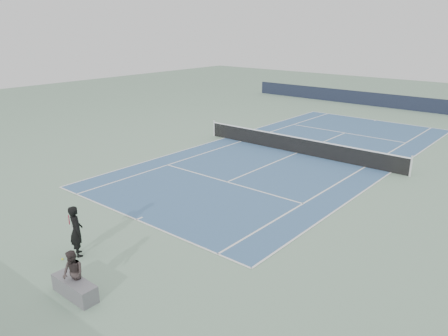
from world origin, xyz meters
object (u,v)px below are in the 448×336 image
Objects in this scene: tennis_net at (297,145)px; tennis_player at (76,231)px; spectator_bench at (74,280)px; tennis_ball at (62,259)px.

tennis_player is (0.63, -14.79, 0.35)m from tennis_net.
tennis_net is 16.34m from spectator_bench.
tennis_ball is (-0.10, -0.54, -0.82)m from tennis_player.
tennis_player reaches higher than tennis_net.
tennis_ball is at bearing -100.24° from tennis_player.
tennis_net is 15.34m from tennis_ball.
tennis_player reaches higher than tennis_ball.
tennis_ball is 0.04× the size of spectator_bench.
spectator_bench is (2.04, -0.81, 0.46)m from tennis_ball.
spectator_bench is at bearing -34.64° from tennis_player.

